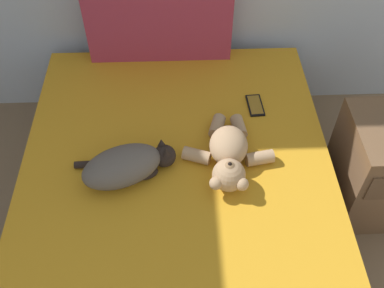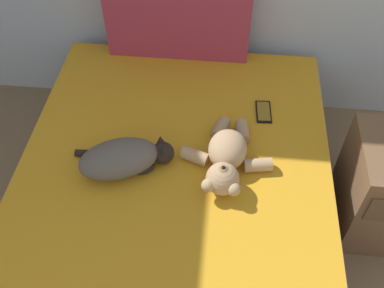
{
  "view_description": "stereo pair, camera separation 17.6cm",
  "coord_description": "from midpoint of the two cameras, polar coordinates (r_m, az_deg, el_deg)",
  "views": [
    {
      "loc": [
        1.71,
        2.41,
        1.99
      ],
      "look_at": [
        1.76,
        3.71,
        0.51
      ],
      "focal_mm": 41.72,
      "sensor_mm": 36.0,
      "label": 1
    },
    {
      "loc": [
        1.89,
        2.42,
        1.99
      ],
      "look_at": [
        1.76,
        3.71,
        0.51
      ],
      "focal_mm": 41.72,
      "sensor_mm": 36.0,
      "label": 2
    }
  ],
  "objects": [
    {
      "name": "bed",
      "position": [
        2.08,
        -0.06,
        -9.44
      ],
      "size": [
        1.43,
        1.97,
        0.46
      ],
      "color": "brown",
      "rests_on": "ground_plane"
    },
    {
      "name": "patterned_cushion",
      "position": [
        2.39,
        0.34,
        15.92
      ],
      "size": [
        0.75,
        0.11,
        0.47
      ],
      "color": "#A5334C",
      "rests_on": "bed"
    },
    {
      "name": "cat",
      "position": [
        1.9,
        -6.16,
        -1.96
      ],
      "size": [
        0.44,
        0.3,
        0.15
      ],
      "color": "#59514C",
      "rests_on": "bed"
    },
    {
      "name": "teddy_bear",
      "position": [
        1.91,
        7.03,
        -1.95
      ],
      "size": [
        0.41,
        0.46,
        0.15
      ],
      "color": "tan",
      "rests_on": "bed"
    },
    {
      "name": "cell_phone",
      "position": [
        2.21,
        11.4,
        3.96
      ],
      "size": [
        0.08,
        0.15,
        0.01
      ],
      "color": "black",
      "rests_on": "bed"
    }
  ]
}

